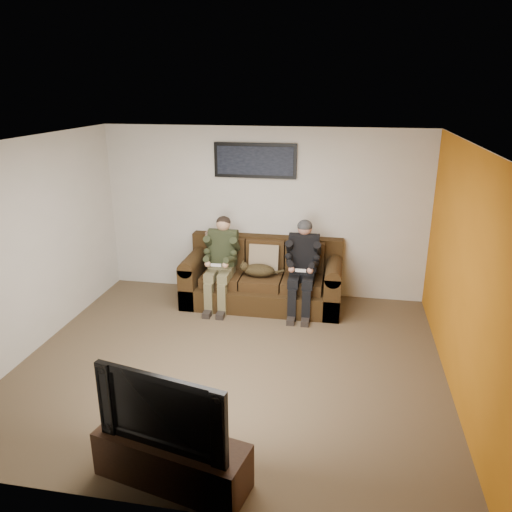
% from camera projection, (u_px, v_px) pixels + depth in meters
% --- Properties ---
extents(floor, '(5.00, 5.00, 0.00)m').
position_uv_depth(floor, '(232.00, 361.00, 6.03)').
color(floor, brown).
rests_on(floor, ground).
extents(ceiling, '(5.00, 5.00, 0.00)m').
position_uv_depth(ceiling, '(228.00, 142.00, 5.18)').
color(ceiling, silver).
rests_on(ceiling, ground).
extents(wall_back, '(5.00, 0.00, 5.00)m').
position_uv_depth(wall_back, '(263.00, 213.00, 7.70)').
color(wall_back, beige).
rests_on(wall_back, ground).
extents(wall_front, '(5.00, 0.00, 5.00)m').
position_uv_depth(wall_front, '(157.00, 365.00, 3.51)').
color(wall_front, beige).
rests_on(wall_front, ground).
extents(wall_left, '(0.00, 4.50, 4.50)m').
position_uv_depth(wall_left, '(29.00, 248.00, 6.03)').
color(wall_left, beige).
rests_on(wall_left, ground).
extents(wall_right, '(0.00, 4.50, 4.50)m').
position_uv_depth(wall_right, '(464.00, 275.00, 5.18)').
color(wall_right, beige).
rests_on(wall_right, ground).
extents(accent_wall_right, '(0.00, 4.50, 4.50)m').
position_uv_depth(accent_wall_right, '(463.00, 275.00, 5.18)').
color(accent_wall_right, '#C26E13').
rests_on(accent_wall_right, ground).
extents(sofa, '(2.35, 1.01, 0.96)m').
position_uv_depth(sofa, '(263.00, 279.00, 7.60)').
color(sofa, '#34220F').
rests_on(sofa, ground).
extents(throw_pillow, '(0.45, 0.21, 0.44)m').
position_uv_depth(throw_pillow, '(264.00, 258.00, 7.54)').
color(throw_pillow, '#907A5E').
rests_on(throw_pillow, sofa).
extents(throw_blanket, '(0.48, 0.23, 0.09)m').
position_uv_depth(throw_blanket, '(222.00, 234.00, 7.81)').
color(throw_blanket, tan).
rests_on(throw_blanket, sofa).
extents(person_left, '(0.51, 0.87, 1.33)m').
position_uv_depth(person_left, '(221.00, 257.00, 7.40)').
color(person_left, '#6D6544').
rests_on(person_left, sofa).
extents(person_right, '(0.51, 0.86, 1.33)m').
position_uv_depth(person_right, '(303.00, 261.00, 7.19)').
color(person_right, black).
rests_on(person_right, sofa).
extents(cat, '(0.66, 0.26, 0.24)m').
position_uv_depth(cat, '(258.00, 270.00, 7.39)').
color(cat, '#47371B').
rests_on(cat, sofa).
extents(framed_poster, '(1.25, 0.05, 0.52)m').
position_uv_depth(framed_poster, '(255.00, 161.00, 7.43)').
color(framed_poster, black).
rests_on(framed_poster, wall_back).
extents(tv_stand, '(1.37, 0.70, 0.41)m').
position_uv_depth(tv_stand, '(172.00, 460.00, 4.16)').
color(tv_stand, '#311D10').
rests_on(tv_stand, ground).
extents(television, '(1.16, 0.40, 0.67)m').
position_uv_depth(television, '(168.00, 405.00, 3.98)').
color(television, black).
rests_on(television, tv_stand).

